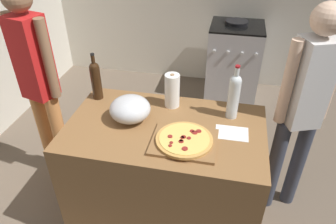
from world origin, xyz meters
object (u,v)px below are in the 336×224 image
Objects in this scene: person_in_stripes at (38,79)px; person_in_red at (303,106)px; stove at (233,61)px; wine_bottle_green at (234,94)px; mixing_bowl at (130,109)px; paper_towel_roll at (172,91)px; wine_bottle_clear at (96,79)px; pizza at (184,139)px.

person_in_red is at bearing 1.78° from person_in_stripes.
person_in_red is (0.48, -1.73, 0.50)m from stove.
wine_bottle_green is 1.96m from stove.
mixing_bowl is 0.34m from paper_towel_roll.
person_in_red is (1.47, 0.09, -0.09)m from wine_bottle_clear.
pizza is 2.28m from stove.
pizza is 1.30m from person_in_stripes.
stove is at bearing 105.55° from person_in_red.
person_in_stripes is (-0.82, 0.25, 0.01)m from mixing_bowl.
mixing_bowl is 0.86m from person_in_stripes.
wine_bottle_green reaches higher than pizza.
mixing_bowl is 0.70m from wine_bottle_green.
paper_towel_roll is 1.07m from person_in_stripes.
person_in_red is at bearing 4.98° from paper_towel_roll.
mixing_bowl is 2.20m from stove.
mixing_bowl is 0.71× the size of wine_bottle_green.
mixing_bowl is at bearing -165.03° from wine_bottle_green.
paper_towel_roll is at bearing -0.94° from person_in_stripes.
wine_bottle_green is at bearing -2.35° from wine_bottle_clear.
stove is (0.99, 1.82, -0.60)m from wine_bottle_clear.
person_in_stripes is at bearing 177.36° from wine_bottle_green.
wine_bottle_green is at bearing -89.89° from stove.
stove is at bearing 76.79° from paper_towel_roll.
stove is (-0.00, 1.86, -0.61)m from wine_bottle_green.
person_in_stripes is at bearing 163.31° from mixing_bowl.
wine_bottle_green is at bearing 14.97° from mixing_bowl.
paper_towel_roll is at bearing -103.21° from stove.
stove is 2.39m from person_in_stripes.
stove is at bearing 50.21° from person_in_stripes.
paper_towel_roll is (0.24, 0.23, 0.04)m from mixing_bowl.
stove is 0.58× the size of person_in_red.
paper_towel_roll is 0.15× the size of person_in_stripes.
person_in_red is (0.48, 0.13, -0.11)m from wine_bottle_green.
mixing_bowl is at bearing 156.22° from pizza.
person_in_red is (1.97, 0.06, -0.03)m from person_in_stripes.
wine_bottle_clear reaches higher than mixing_bowl.
person_in_stripes is at bearing 176.79° from wine_bottle_clear.
stove is (0.42, 1.81, -0.56)m from paper_towel_roll.
wine_bottle_green is 1.50m from person_in_stripes.
pizza is 0.21× the size of person_in_red.
pizza is at bearing -28.60° from wine_bottle_clear.
person_in_red reaches higher than wine_bottle_clear.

